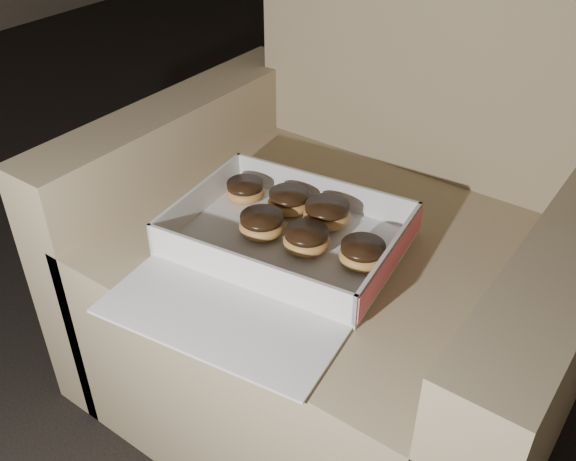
% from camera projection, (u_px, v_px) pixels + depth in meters
% --- Properties ---
extents(floor, '(4.50, 4.50, 0.00)m').
position_uv_depth(floor, '(182.00, 249.00, 1.70)').
color(floor, black).
rests_on(floor, ground).
extents(armchair, '(0.85, 0.72, 0.89)m').
position_uv_depth(armchair, '(347.00, 267.00, 1.19)').
color(armchair, '#857955').
rests_on(armchair, floor).
extents(bakery_box, '(0.40, 0.46, 0.06)m').
position_uv_depth(bakery_box, '(278.00, 251.00, 1.02)').
color(bakery_box, silver).
rests_on(bakery_box, armchair).
extents(donut_a, '(0.07, 0.07, 0.04)m').
position_uv_depth(donut_a, '(363.00, 254.00, 0.98)').
color(donut_a, gold).
rests_on(donut_a, bakery_box).
extents(donut_b, '(0.07, 0.07, 0.04)m').
position_uv_depth(donut_b, '(289.00, 201.00, 1.11)').
color(donut_b, gold).
rests_on(donut_b, bakery_box).
extents(donut_c, '(0.08, 0.08, 0.04)m').
position_uv_depth(donut_c, '(327.00, 214.00, 1.07)').
color(donut_c, gold).
rests_on(donut_c, bakery_box).
extents(donut_d, '(0.08, 0.08, 0.04)m').
position_uv_depth(donut_d, '(262.00, 224.00, 1.05)').
color(donut_d, gold).
rests_on(donut_d, bakery_box).
extents(donut_e, '(0.08, 0.08, 0.04)m').
position_uv_depth(donut_e, '(307.00, 239.00, 1.01)').
color(donut_e, gold).
rests_on(donut_e, bakery_box).
extents(donut_f, '(0.07, 0.07, 0.04)m').
position_uv_depth(donut_f, '(245.00, 191.00, 1.14)').
color(donut_f, gold).
rests_on(donut_f, bakery_box).
extents(crumb_a, '(0.01, 0.01, 0.00)m').
position_uv_depth(crumb_a, '(245.00, 233.00, 1.06)').
color(crumb_a, black).
rests_on(crumb_a, bakery_box).
extents(crumb_b, '(0.01, 0.01, 0.00)m').
position_uv_depth(crumb_b, '(296.00, 285.00, 0.95)').
color(crumb_b, black).
rests_on(crumb_b, bakery_box).
extents(crumb_c, '(0.01, 0.01, 0.00)m').
position_uv_depth(crumb_c, '(350.00, 305.00, 0.92)').
color(crumb_c, black).
rests_on(crumb_c, bakery_box).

